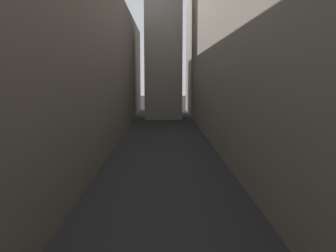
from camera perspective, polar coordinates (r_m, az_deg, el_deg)
The scene contains 3 objects.
ground_plane at distance 37.45m, azimuth -0.56°, elevation -4.58°, with size 264.00×264.00×0.00m, color #232326.
building_block_left at distance 40.25m, azimuth -17.02°, elevation 9.21°, with size 11.47×108.00×18.55m, color #60594F.
building_block_right at distance 40.50m, azimuth 15.76°, elevation 12.98°, with size 11.23×108.00×23.82m, color gray.
Camera 1 is at (-0.17, 11.34, 7.62)m, focal length 40.54 mm.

